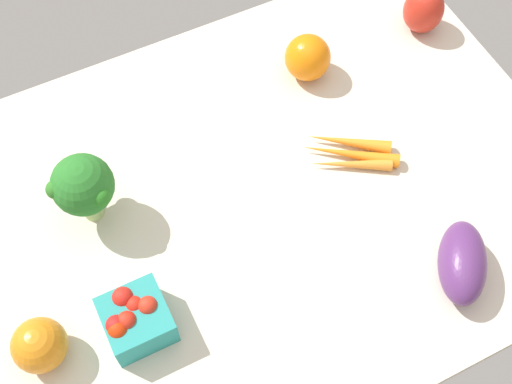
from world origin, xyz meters
The scene contains 8 objects.
tablecloth centered at (0.00, 0.00, 1.00)cm, with size 104.00×76.00×2.00cm, color beige.
heirloom_tomato_orange centered at (-38.16, -9.61, 5.91)cm, with size 7.82×7.82×7.82cm, color orange.
bell_pepper_red centered at (43.92, 19.57, 6.52)cm, with size 7.41×7.41×9.05cm, color red.
berry_basket centered at (-24.99, -11.72, 5.54)cm, with size 9.09×9.09×7.05cm.
eggplant centered at (21.61, -25.13, 5.56)cm, with size 13.49×7.11×7.11cm, color #582D68.
carrot_bunch centered at (17.62, 0.34, 3.15)cm, with size 14.55×13.00×2.43cm.
bell_pepper_orange centered at (19.64, 19.25, 6.19)cm, with size 8.12×8.12×8.38cm, color orange.
broccoli_head centered at (-24.32, 9.10, 10.44)cm, with size 10.04×10.35×13.52cm.
Camera 1 is at (-23.93, -48.39, 98.15)cm, focal length 47.87 mm.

